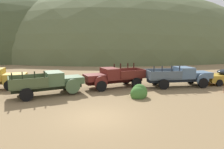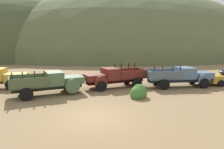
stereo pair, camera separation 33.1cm
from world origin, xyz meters
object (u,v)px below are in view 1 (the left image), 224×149
object	(u,v)px
truck_oxblood	(111,77)
car_mustard	(224,76)
truck_weathered_green	(52,82)
truck_chalk_blue	(183,76)

from	to	relation	value
truck_oxblood	car_mustard	size ratio (longest dim) A/B	1.39
truck_weathered_green	truck_oxblood	world-z (taller)	same
car_mustard	truck_weathered_green	bearing A→B (deg)	4.01
truck_weathered_green	truck_chalk_blue	world-z (taller)	same
truck_oxblood	truck_chalk_blue	world-z (taller)	same
truck_weathered_green	truck_oxblood	bearing A→B (deg)	-0.17
car_mustard	truck_chalk_blue	bearing A→B (deg)	1.28
truck_chalk_blue	truck_oxblood	bearing A→B (deg)	177.19
truck_weathered_green	truck_oxblood	size ratio (longest dim) A/B	0.98
truck_oxblood	truck_chalk_blue	bearing A→B (deg)	161.01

